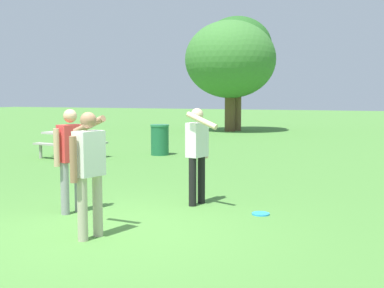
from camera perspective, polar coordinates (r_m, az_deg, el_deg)
ground_plane at (r=6.82m, az=-10.11°, el=-10.08°), size 120.00×120.00×0.00m
person_thrower at (r=8.13m, az=0.68°, el=-0.54°), size 0.65×0.71×1.64m
person_catcher at (r=6.33m, az=-12.11°, el=-2.43°), size 0.65×0.71×1.64m
person_bystander at (r=7.79m, az=-14.10°, el=-1.13°), size 0.31×0.59×1.64m
frisbee at (r=7.68m, az=8.11°, el=-8.16°), size 0.28×0.28×0.03m
picnic_table_near at (r=14.91m, az=-14.11°, el=0.57°), size 1.85×1.60×0.77m
trash_can_beside_table at (r=15.17m, az=-3.82°, el=0.50°), size 0.59×0.59×0.96m
tree_tall_left at (r=25.58m, az=4.55°, el=9.87°), size 4.73×4.73×5.76m
tree_broad_center at (r=26.31m, az=5.35°, el=11.30°), size 3.68×3.68×6.06m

